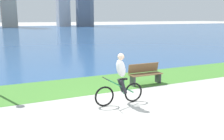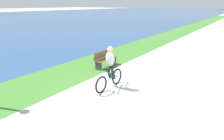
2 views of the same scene
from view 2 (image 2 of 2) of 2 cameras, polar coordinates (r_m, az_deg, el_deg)
ground_plane at (r=7.65m, az=4.89°, el=-6.51°), size 300.00×300.00×0.00m
grass_strip_bayside at (r=9.81m, az=-13.70°, el=-1.17°), size 120.00×2.88×0.01m
cyclist_lead at (r=7.71m, az=-0.60°, el=0.53°), size 1.76×0.52×1.72m
bench_near_path at (r=10.54m, az=-2.04°, el=3.30°), size 1.50×0.47×0.90m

